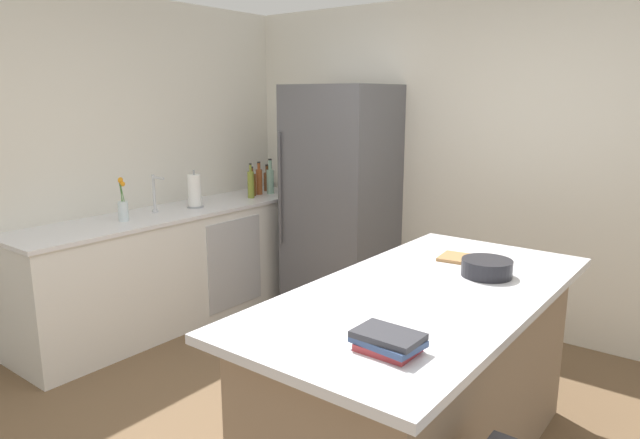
{
  "coord_description": "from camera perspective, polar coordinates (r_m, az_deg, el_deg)",
  "views": [
    {
      "loc": [
        1.57,
        -2.07,
        1.83
      ],
      "look_at": [
        -0.73,
        0.92,
        1.0
      ],
      "focal_mm": 31.58,
      "sensor_mm": 36.0,
      "label": 1
    }
  ],
  "objects": [
    {
      "name": "counter_run_left",
      "position": [
        4.83,
        -14.05,
        -4.41
      ],
      "size": [
        0.65,
        2.7,
        0.92
      ],
      "color": "silver",
      "rests_on": "ground_plane"
    },
    {
      "name": "cookbook_stack",
      "position": [
        2.06,
        6.9,
        -12.15
      ],
      "size": [
        0.25,
        0.19,
        0.07
      ],
      "color": "#A83338",
      "rests_on": "kitchen_island"
    },
    {
      "name": "syrup_bottle",
      "position": [
        5.51,
        -5.38,
        3.93
      ],
      "size": [
        0.07,
        0.07,
        0.26
      ],
      "color": "#5B3319",
      "rests_on": "counter_run_left"
    },
    {
      "name": "gin_bottle",
      "position": [
        5.35,
        -5.06,
        4.01
      ],
      "size": [
        0.07,
        0.07,
        0.33
      ],
      "color": "#8CB79E",
      "rests_on": "counter_run_left"
    },
    {
      "name": "sink_faucet",
      "position": [
        4.63,
        -16.37,
        2.61
      ],
      "size": [
        0.15,
        0.05,
        0.3
      ],
      "color": "silver",
      "rests_on": "counter_run_left"
    },
    {
      "name": "wall_left",
      "position": [
        4.56,
        -25.04,
        4.57
      ],
      "size": [
        0.1,
        6.0,
        2.6
      ],
      "primitive_type": "cube",
      "color": "silver",
      "rests_on": "ground_plane"
    },
    {
      "name": "mixing_bowl",
      "position": [
        2.97,
        16.54,
        -4.72
      ],
      "size": [
        0.25,
        0.25,
        0.09
      ],
      "color": "black",
      "rests_on": "kitchen_island"
    },
    {
      "name": "wall_rear",
      "position": [
        4.63,
        17.58,
        5.26
      ],
      "size": [
        6.0,
        0.1,
        2.6
      ],
      "primitive_type": "cube",
      "color": "silver",
      "rests_on": "ground_plane"
    },
    {
      "name": "flower_vase",
      "position": [
        4.39,
        -19.34,
        1.25
      ],
      "size": [
        0.07,
        0.07,
        0.32
      ],
      "color": "silver",
      "rests_on": "counter_run_left"
    },
    {
      "name": "whiskey_bottle",
      "position": [
        5.25,
        -6.9,
        3.56
      ],
      "size": [
        0.07,
        0.07,
        0.27
      ],
      "color": "brown",
      "rests_on": "counter_run_left"
    },
    {
      "name": "soda_bottle",
      "position": [
        5.48,
        -3.86,
        4.33
      ],
      "size": [
        0.08,
        0.08,
        0.35
      ],
      "color": "silver",
      "rests_on": "counter_run_left"
    },
    {
      "name": "kitchen_island",
      "position": [
        2.9,
        10.34,
        -15.62
      ],
      "size": [
        0.99,
        2.05,
        0.94
      ],
      "color": "#8E755B",
      "rests_on": "ground_plane"
    },
    {
      "name": "vinegar_bottle",
      "position": [
        5.31,
        -6.18,
        3.92
      ],
      "size": [
        0.06,
        0.06,
        0.31
      ],
      "color": "#994C23",
      "rests_on": "counter_run_left"
    },
    {
      "name": "olive_oil_bottle",
      "position": [
        5.13,
        -7.03,
        3.58
      ],
      "size": [
        0.06,
        0.06,
        0.31
      ],
      "color": "olive",
      "rests_on": "counter_run_left"
    },
    {
      "name": "refrigerator",
      "position": [
        4.89,
        2.12,
        2.16
      ],
      "size": [
        0.83,
        0.74,
        1.92
      ],
      "color": "#56565B",
      "rests_on": "ground_plane"
    },
    {
      "name": "paper_towel_roll",
      "position": [
        4.77,
        -12.59,
        2.8
      ],
      "size": [
        0.14,
        0.14,
        0.31
      ],
      "color": "gray",
      "rests_on": "counter_run_left"
    },
    {
      "name": "cutting_board",
      "position": [
        3.22,
        14.79,
        -3.93
      ],
      "size": [
        0.33,
        0.23,
        0.02
      ],
      "color": "#9E7042",
      "rests_on": "kitchen_island"
    }
  ]
}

